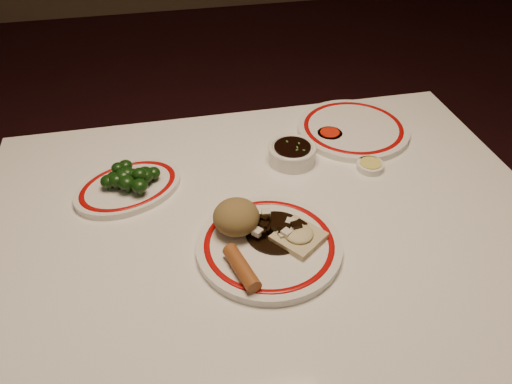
% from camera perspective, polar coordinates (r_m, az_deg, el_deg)
% --- Properties ---
extents(dining_table, '(1.20, 0.90, 0.75)m').
position_cam_1_polar(dining_table, '(1.11, 1.45, -6.69)').
color(dining_table, white).
rests_on(dining_table, ground).
extents(main_plate, '(0.31, 0.31, 0.02)m').
position_cam_1_polar(main_plate, '(0.98, 1.50, -6.17)').
color(main_plate, white).
rests_on(main_plate, dining_table).
extents(rice_mound, '(0.09, 0.09, 0.07)m').
position_cam_1_polar(rice_mound, '(0.98, -2.27, -2.86)').
color(rice_mound, olive).
rests_on(rice_mound, main_plate).
extents(spring_roll, '(0.05, 0.11, 0.03)m').
position_cam_1_polar(spring_roll, '(0.91, -1.66, -8.65)').
color(spring_roll, '#975225').
rests_on(spring_roll, main_plate).
extents(fried_wonton, '(0.12, 0.12, 0.02)m').
position_cam_1_polar(fried_wonton, '(0.97, 4.91, -5.03)').
color(fried_wonton, '#C8BC8D').
rests_on(fried_wonton, main_plate).
extents(stirfry_heap, '(0.12, 0.12, 0.03)m').
position_cam_1_polar(stirfry_heap, '(0.98, 2.33, -4.30)').
color(stirfry_heap, black).
rests_on(stirfry_heap, main_plate).
extents(broccoli_plate, '(0.30, 0.28, 0.02)m').
position_cam_1_polar(broccoli_plate, '(1.15, -14.37, 0.53)').
color(broccoli_plate, white).
rests_on(broccoli_plate, dining_table).
extents(broccoli_pile, '(0.13, 0.11, 0.05)m').
position_cam_1_polar(broccoli_pile, '(1.13, -14.34, 1.69)').
color(broccoli_pile, '#23471C').
rests_on(broccoli_pile, broccoli_plate).
extents(soy_bowl, '(0.11, 0.11, 0.04)m').
position_cam_1_polar(soy_bowl, '(1.20, 4.14, 4.37)').
color(soy_bowl, white).
rests_on(soy_bowl, dining_table).
extents(sweet_sour_dish, '(0.06, 0.06, 0.02)m').
position_cam_1_polar(sweet_sour_dish, '(1.30, 8.41, 6.44)').
color(sweet_sour_dish, white).
rests_on(sweet_sour_dish, dining_table).
extents(mustard_dish, '(0.06, 0.06, 0.02)m').
position_cam_1_polar(mustard_dish, '(1.21, 12.92, 2.93)').
color(mustard_dish, white).
rests_on(mustard_dish, dining_table).
extents(far_plate, '(0.34, 0.34, 0.02)m').
position_cam_1_polar(far_plate, '(1.34, 11.03, 7.11)').
color(far_plate, white).
rests_on(far_plate, dining_table).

